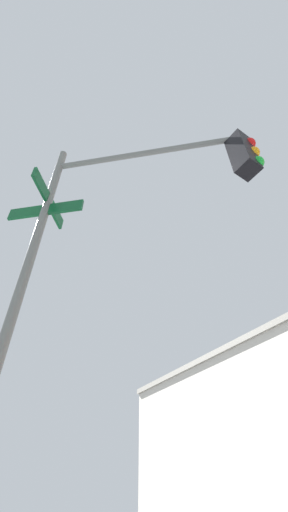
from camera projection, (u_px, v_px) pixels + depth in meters
The scene contains 1 object.
traffic_signal_near at pixel (133, 211), 4.07m from camera, with size 2.57×2.67×6.09m.
Camera 1 is at (-3.40, -7.81, 1.19)m, focal length 21.91 mm.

